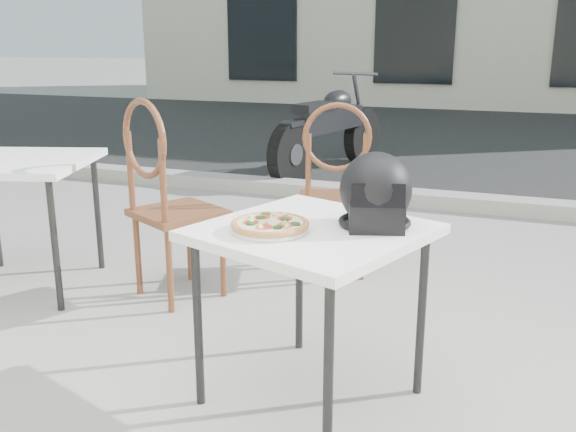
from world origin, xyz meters
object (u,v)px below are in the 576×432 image
(pizza, at_px, (270,224))
(helmet, at_px, (376,194))
(cafe_table_main, at_px, (312,244))
(cafe_chair_side, at_px, (164,190))
(cafe_table_side, at_px, (15,171))
(motorcycle, at_px, (330,131))
(plate, at_px, (270,229))
(cafe_chair_main, at_px, (335,181))

(pizza, height_order, helmet, helmet)
(cafe_table_main, distance_m, cafe_chair_side, 1.25)
(cafe_table_side, bearing_deg, motorcycle, 79.52)
(plate, xyz_separation_m, cafe_table_side, (-1.77, 0.66, -0.04))
(pizza, relative_size, cafe_chair_side, 0.34)
(cafe_table_side, relative_size, motorcycle, 0.48)
(cafe_table_main, bearing_deg, cafe_table_side, 163.54)
(plate, bearing_deg, cafe_chair_side, 139.23)
(helmet, xyz_separation_m, cafe_chair_side, (-1.25, 0.59, -0.22))
(plate, relative_size, pizza, 0.89)
(plate, distance_m, cafe_chair_main, 1.48)
(cafe_chair_side, bearing_deg, cafe_chair_main, -109.18)
(motorcycle, bearing_deg, cafe_chair_side, -73.37)
(cafe_table_side, xyz_separation_m, cafe_chair_side, (0.85, 0.13, -0.07))
(cafe_chair_main, bearing_deg, pizza, 76.95)
(pizza, bearing_deg, motorcycle, 104.04)
(pizza, relative_size, motorcycle, 0.18)
(cafe_chair_side, bearing_deg, helmet, -176.84)
(pizza, height_order, cafe_chair_main, cafe_chair_main)
(cafe_chair_side, bearing_deg, cafe_table_main, 174.98)
(cafe_table_main, xyz_separation_m, cafe_chair_side, (-1.04, 0.69, -0.03))
(cafe_table_main, distance_m, motorcycle, 4.43)
(plate, relative_size, cafe_chair_main, 0.32)
(cafe_chair_main, bearing_deg, plate, 76.94)
(pizza, relative_size, cafe_chair_main, 0.36)
(cafe_table_side, distance_m, motorcycle, 3.76)
(cafe_table_main, xyz_separation_m, helmet, (0.21, 0.10, 0.18))
(plate, xyz_separation_m, pizza, (0.00, 0.00, 0.02))
(motorcycle, bearing_deg, cafe_table_main, -60.19)
(cafe_table_side, bearing_deg, plate, -20.55)
(cafe_table_main, distance_m, cafe_table_side, 1.98)
(pizza, xyz_separation_m, cafe_table_side, (-1.77, 0.66, -0.06))
(cafe_chair_side, bearing_deg, motorcycle, -58.88)
(helmet, distance_m, motorcycle, 4.41)
(cafe_table_main, relative_size, cafe_chair_main, 0.91)
(cafe_table_main, height_order, helmet, helmet)
(cafe_table_main, xyz_separation_m, cafe_chair_main, (-0.31, 1.36, -0.06))
(cafe_table_main, xyz_separation_m, pizza, (-0.13, -0.10, 0.09))
(pizza, distance_m, motorcycle, 4.50)
(cafe_table_main, bearing_deg, cafe_chair_main, 102.84)
(cafe_chair_main, distance_m, cafe_chair_side, 0.99)
(cafe_chair_main, xyz_separation_m, cafe_chair_side, (-0.73, -0.67, 0.03))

